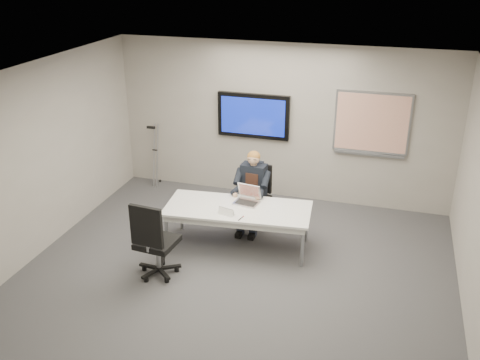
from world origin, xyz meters
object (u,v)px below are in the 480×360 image
(office_chair_near, at_px, (156,253))
(laptop, at_px, (248,198))
(office_chair_far, at_px, (255,205))
(conference_table, at_px, (238,212))
(seated_person, at_px, (251,199))

(office_chair_near, height_order, laptop, office_chair_near)
(office_chair_far, distance_m, office_chair_near, 2.15)
(conference_table, distance_m, office_chair_near, 1.41)
(conference_table, bearing_deg, office_chair_far, 81.84)
(conference_table, xyz_separation_m, seated_person, (0.03, 0.62, -0.07))
(office_chair_far, bearing_deg, laptop, -70.02)
(office_chair_far, distance_m, laptop, 0.76)
(conference_table, relative_size, seated_person, 1.73)
(conference_table, relative_size, office_chair_far, 2.24)
(conference_table, height_order, laptop, laptop)
(office_chair_near, xyz_separation_m, laptop, (0.94, 1.33, 0.37))
(office_chair_far, relative_size, seated_person, 0.77)
(office_chair_far, distance_m, seated_person, 0.32)
(seated_person, bearing_deg, laptop, -77.02)
(seated_person, xyz_separation_m, laptop, (0.06, -0.39, 0.21))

